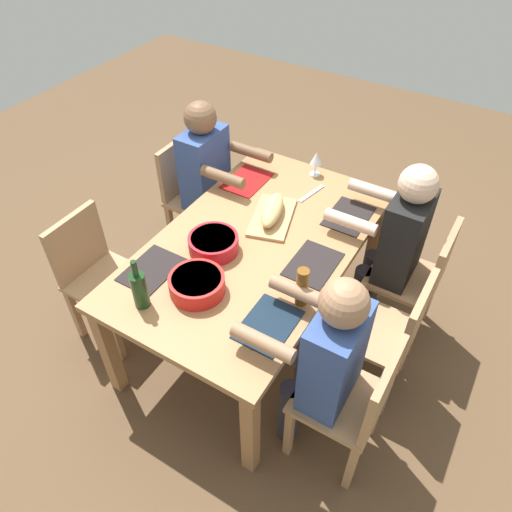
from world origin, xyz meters
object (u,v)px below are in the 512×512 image
chair_far_right (356,401)px  chair_near_right (96,271)px  cutting_board (272,217)px  wine_bottle (139,289)px  chair_far_left (418,277)px  serving_bowl_fruit (213,243)px  diner_far_left (396,239)px  wine_glass (316,159)px  bread_loaf (272,210)px  chair_near_left (191,191)px  diner_far_right (325,357)px  serving_bowl_pasta (197,284)px  beer_bottle (302,287)px  dining_table (256,252)px  diner_near_left (210,173)px  chair_far_center (391,332)px

chair_far_right → chair_near_right: 1.67m
cutting_board → wine_bottle: 0.94m
wine_bottle → chair_far_left: bearing=137.2°
serving_bowl_fruit → cutting_board: size_ratio=0.69×
diner_far_left → wine_glass: (-0.30, -0.67, 0.16)m
cutting_board → wine_bottle: (0.91, -0.21, 0.10)m
bread_loaf → wine_glass: bearing=178.9°
chair_near_left → serving_bowl_fruit: (0.65, 0.67, 0.31)m
diner_far_right → serving_bowl_pasta: bearing=-90.3°
beer_bottle → wine_glass: 1.13m
wine_glass → wine_bottle: bearing=-8.7°
chair_near_right → bread_loaf: (-0.70, 0.81, 0.32)m
cutting_board → beer_bottle: beer_bottle is taller
dining_table → serving_bowl_fruit: size_ratio=6.31×
diner_far_left → chair_near_right: 1.78m
chair_far_left → wine_bottle: (1.16, -1.07, 0.37)m
chair_near_left → chair_far_left: (0.00, 1.67, 0.00)m
diner_near_left → wine_glass: (-0.30, 0.64, 0.16)m
chair_far_left → wine_bottle: bearing=-42.8°
beer_bottle → chair_far_center: bearing=123.3°
serving_bowl_pasta → serving_bowl_fruit: serving_bowl_pasta is taller
diner_far_right → diner_far_left: bearing=180.0°
wine_bottle → chair_far_right: bearing=100.9°
chair_far_center → wine_glass: wine_glass is taller
chair_far_right → wine_bottle: bearing=-79.1°
chair_near_left → chair_near_right: same height
dining_table → chair_far_right: (0.48, 0.84, -0.18)m
diner_far_left → wine_glass: diner_far_left is taller
chair_far_right → serving_bowl_pasta: size_ratio=3.02×
bread_loaf → beer_bottle: beer_bottle is taller
diner_near_left → chair_far_right: bearing=57.4°
chair_near_left → diner_far_right: 1.78m
chair_far_right → chair_near_right: bearing=-90.0°
chair_far_center → diner_far_right: size_ratio=0.71×
chair_near_left → cutting_board: size_ratio=2.12×
chair_far_center → diner_far_right: 0.55m
chair_far_right → serving_bowl_pasta: bearing=-90.3°
chair_far_center → serving_bowl_fruit: (0.18, -1.00, 0.31)m
dining_table → diner_far_right: size_ratio=1.45×
chair_near_left → chair_far_right: bearing=60.3°
chair_far_center → serving_bowl_pasta: 1.06m
diner_far_left → cutting_board: bearing=-69.6°
beer_bottle → wine_glass: bearing=-157.4°
wine_bottle → wine_glass: (-1.46, 0.22, 0.01)m
bread_loaf → chair_far_right: bearing=50.8°
chair_far_right → diner_far_right: (0.00, -0.18, 0.21)m
diner_near_left → chair_near_right: 1.00m
diner_far_right → serving_bowl_pasta: diner_far_right is taller
diner_near_left → cutting_board: 0.68m
beer_bottle → wine_glass: size_ratio=1.33×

